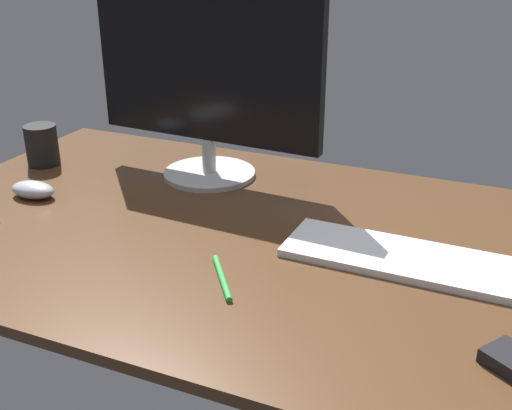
{
  "coord_description": "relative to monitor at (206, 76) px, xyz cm",
  "views": [
    {
      "loc": [
        44.25,
        -97.93,
        55.04
      ],
      "look_at": [
        1.85,
        -0.4,
        8.0
      ],
      "focal_mm": 44.76,
      "sensor_mm": 36.0,
      "label": 1
    }
  ],
  "objects": [
    {
      "name": "monitor",
      "position": [
        0.0,
        0.0,
        0.0
      ],
      "size": [
        53.75,
        20.95,
        42.31
      ],
      "rotation": [
        0.0,
        0.0,
        -0.05
      ],
      "color": "#BDBDBD",
      "rests_on": "desk"
    },
    {
      "name": "keyboard",
      "position": [
        48.25,
        -22.86,
        -22.41
      ],
      "size": [
        39.29,
        14.89,
        1.35
      ],
      "primitive_type": "cube",
      "rotation": [
        0.0,
        0.0,
        -0.02
      ],
      "color": "white",
      "rests_on": "desk"
    },
    {
      "name": "coffee_mug",
      "position": [
        -39.91,
        -9.08,
        -18.25
      ],
      "size": [
        7.56,
        7.56,
        9.68
      ],
      "primitive_type": "cylinder",
      "color": "black",
      "rests_on": "desk"
    },
    {
      "name": "desk",
      "position": [
        19.98,
        -23.05,
        -24.09
      ],
      "size": [
        140.0,
        84.0,
        2.0
      ],
      "primitive_type": "cube",
      "color": "#4C301C",
      "rests_on": "ground"
    },
    {
      "name": "pen",
      "position": [
        23.41,
        -40.92,
        -22.59
      ],
      "size": [
        8.88,
        11.81,
        1.0
      ],
      "primitive_type": "cylinder",
      "rotation": [
        0.0,
        1.57,
        -0.95
      ],
      "color": "green",
      "rests_on": "desk"
    },
    {
      "name": "computer_mouse",
      "position": [
        -28.39,
        -25.94,
        -21.41
      ],
      "size": [
        10.07,
        6.03,
        3.37
      ],
      "primitive_type": "ellipsoid",
      "rotation": [
        0.0,
        0.0,
        0.02
      ],
      "color": "#999EA5",
      "rests_on": "desk"
    }
  ]
}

